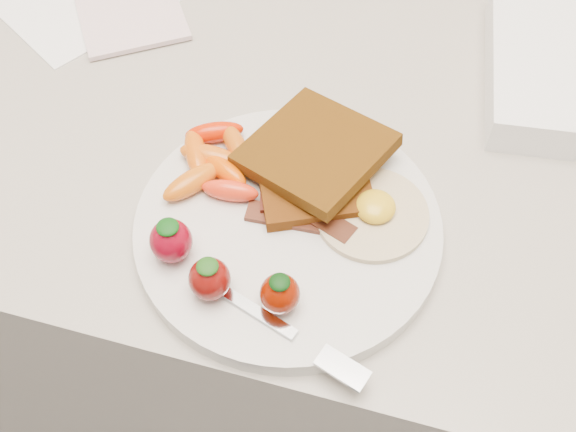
# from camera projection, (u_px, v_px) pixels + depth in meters

# --- Properties ---
(counter) EXTENTS (2.00, 0.60, 0.90)m
(counter) POSITION_uv_depth(u_px,v_px,m) (316.00, 312.00, 1.10)
(counter) COLOR gray
(counter) RESTS_ON ground
(plate) EXTENTS (0.27, 0.27, 0.02)m
(plate) POSITION_uv_depth(u_px,v_px,m) (288.00, 228.00, 0.64)
(plate) COLOR silver
(plate) RESTS_ON counter
(toast_lower) EXTENTS (0.13, 0.13, 0.01)m
(toast_lower) POSITION_uv_depth(u_px,v_px,m) (313.00, 178.00, 0.65)
(toast_lower) COLOR #351606
(toast_lower) RESTS_ON plate
(toast_upper) EXTENTS (0.15, 0.15, 0.03)m
(toast_upper) POSITION_uv_depth(u_px,v_px,m) (316.00, 151.00, 0.65)
(toast_upper) COLOR #391805
(toast_upper) RESTS_ON toast_lower
(fried_egg) EXTENTS (0.13, 0.13, 0.02)m
(fried_egg) POSITION_uv_depth(u_px,v_px,m) (373.00, 212.00, 0.63)
(fried_egg) COLOR silver
(fried_egg) RESTS_ON plate
(bacon_strips) EXTENTS (0.10, 0.06, 0.01)m
(bacon_strips) POSITION_uv_depth(u_px,v_px,m) (304.00, 211.00, 0.63)
(bacon_strips) COLOR black
(bacon_strips) RESTS_ON plate
(baby_carrots) EXTENTS (0.09, 0.11, 0.02)m
(baby_carrots) POSITION_uv_depth(u_px,v_px,m) (213.00, 161.00, 0.66)
(baby_carrots) COLOR #D45A0D
(baby_carrots) RESTS_ON plate
(strawberries) EXTENTS (0.13, 0.06, 0.04)m
(strawberries) POSITION_uv_depth(u_px,v_px,m) (214.00, 268.00, 0.58)
(strawberries) COLOR maroon
(strawberries) RESTS_ON plate
(fork) EXTENTS (0.16, 0.07, 0.00)m
(fork) POSITION_uv_depth(u_px,v_px,m) (287.00, 332.00, 0.57)
(fork) COLOR silver
(fork) RESTS_ON plate
(notepad) EXTENTS (0.18, 0.20, 0.01)m
(notepad) POSITION_uv_depth(u_px,v_px,m) (127.00, 2.00, 0.82)
(notepad) COLOR beige
(notepad) RESTS_ON paper_sheet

